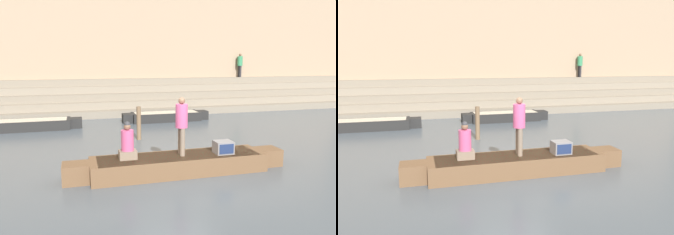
{
  "view_description": "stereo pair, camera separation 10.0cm",
  "coord_description": "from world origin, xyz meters",
  "views": [
    {
      "loc": [
        -2.76,
        -8.73,
        3.17
      ],
      "look_at": [
        -0.01,
        1.08,
        1.42
      ],
      "focal_mm": 35.0,
      "sensor_mm": 36.0,
      "label": 1
    },
    {
      "loc": [
        -2.66,
        -8.76,
        3.17
      ],
      "look_at": [
        -0.01,
        1.08,
        1.42
      ],
      "focal_mm": 35.0,
      "sensor_mm": 36.0,
      "label": 2
    }
  ],
  "objects": [
    {
      "name": "person_rowing",
      "position": [
        -1.48,
        -0.04,
        0.93
      ],
      "size": [
        0.48,
        0.38,
        1.05
      ],
      "rotation": [
        0.0,
        0.0,
        0.08
      ],
      "color": "#756656",
      "rests_on": "rowboat_main"
    },
    {
      "name": "moored_boat_distant",
      "position": [
        1.82,
        8.04,
        0.25
      ],
      "size": [
        4.69,
        1.18,
        0.47
      ],
      "rotation": [
        0.0,
        0.0,
        -0.08
      ],
      "color": "black",
      "rests_on": "ground"
    },
    {
      "name": "ghat_steps",
      "position": [
        0.0,
        11.58,
        0.76
      ],
      "size": [
        36.0,
        3.13,
        2.07
      ],
      "color": "gray",
      "rests_on": "ground"
    },
    {
      "name": "moored_boat_shore",
      "position": [
        -5.07,
        7.47,
        0.25
      ],
      "size": [
        4.99,
        1.18,
        0.47
      ],
      "rotation": [
        0.0,
        0.0,
        0.08
      ],
      "color": "black",
      "rests_on": "ground"
    },
    {
      "name": "person_standing",
      "position": [
        0.06,
        -0.09,
        1.47
      ],
      "size": [
        0.34,
        0.34,
        1.66
      ],
      "rotation": [
        0.0,
        0.0,
        0.22
      ],
      "color": "#756656",
      "rests_on": "rowboat_main"
    },
    {
      "name": "ground_plane",
      "position": [
        0.0,
        0.0,
        0.0
      ],
      "size": [
        120.0,
        120.0,
        0.0
      ],
      "primitive_type": "plane",
      "color": "#4C5660"
    },
    {
      "name": "person_on_steps",
      "position": [
        8.44,
        12.41,
        3.01
      ],
      "size": [
        0.36,
        0.36,
        1.64
      ],
      "rotation": [
        0.0,
        0.0,
        1.76
      ],
      "color": "#28282D",
      "rests_on": "ghat_steps"
    },
    {
      "name": "rowboat_main",
      "position": [
        -0.01,
        -0.12,
        0.28
      ],
      "size": [
        6.43,
        1.32,
        0.52
      ],
      "rotation": [
        0.0,
        0.0,
        -0.01
      ],
      "color": "brown",
      "rests_on": "ground"
    },
    {
      "name": "mooring_post",
      "position": [
        -0.37,
        4.2,
        0.68
      ],
      "size": [
        0.18,
        0.18,
        1.37
      ],
      "primitive_type": "cylinder",
      "color": "brown",
      "rests_on": "ground"
    },
    {
      "name": "back_wall",
      "position": [
        0.0,
        13.32,
        4.32
      ],
      "size": [
        34.2,
        1.28,
        8.69
      ],
      "color": "tan",
      "rests_on": "ground"
    },
    {
      "name": "tv_set",
      "position": [
        1.29,
        -0.26,
        0.7
      ],
      "size": [
        0.52,
        0.46,
        0.36
      ],
      "rotation": [
        0.0,
        0.0,
        0.05
      ],
      "color": "slate",
      "rests_on": "rowboat_main"
    }
  ]
}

